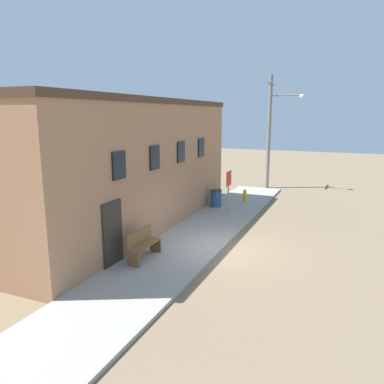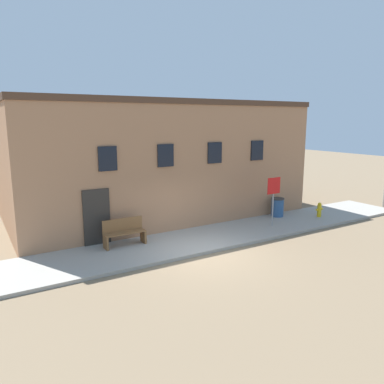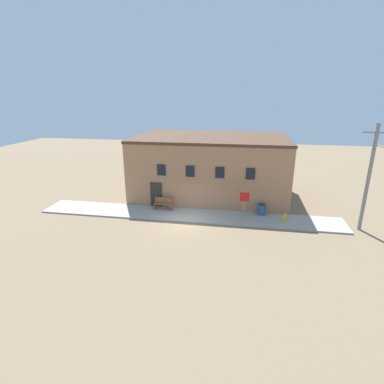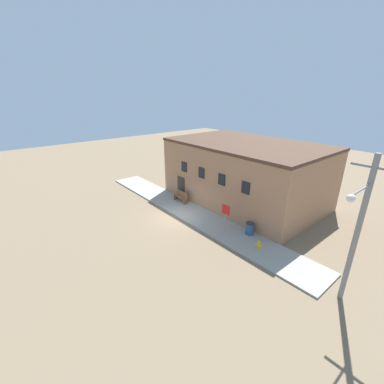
{
  "view_description": "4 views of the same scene",
  "coord_description": "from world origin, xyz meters",
  "px_view_note": "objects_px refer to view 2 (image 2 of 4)",
  "views": [
    {
      "loc": [
        -12.5,
        -4.07,
        4.91
      ],
      "look_at": [
        0.34,
        1.41,
        2.0
      ],
      "focal_mm": 35.0,
      "sensor_mm": 36.0,
      "label": 1
    },
    {
      "loc": [
        -6.9,
        -10.47,
        4.7
      ],
      "look_at": [
        0.34,
        1.41,
        2.0
      ],
      "focal_mm": 35.0,
      "sensor_mm": 36.0,
      "label": 2
    },
    {
      "loc": [
        4.1,
        -20.15,
        9.14
      ],
      "look_at": [
        0.34,
        1.41,
        2.0
      ],
      "focal_mm": 28.0,
      "sensor_mm": 36.0,
      "label": 3
    },
    {
      "loc": [
        15.48,
        -11.23,
        9.73
      ],
      "look_at": [
        0.34,
        1.41,
        2.0
      ],
      "focal_mm": 24.0,
      "sensor_mm": 36.0,
      "label": 4
    }
  ],
  "objects_px": {
    "fire_hydrant": "(319,210)",
    "trash_bin": "(277,207)",
    "stop_sign": "(274,192)",
    "bench": "(124,233)"
  },
  "relations": [
    {
      "from": "trash_bin",
      "to": "fire_hydrant",
      "type": "bearing_deg",
      "value": -34.33
    },
    {
      "from": "stop_sign",
      "to": "trash_bin",
      "type": "bearing_deg",
      "value": 39.11
    },
    {
      "from": "bench",
      "to": "trash_bin",
      "type": "relative_size",
      "value": 1.73
    },
    {
      "from": "stop_sign",
      "to": "bench",
      "type": "relative_size",
      "value": 1.39
    },
    {
      "from": "stop_sign",
      "to": "trash_bin",
      "type": "height_order",
      "value": "stop_sign"
    },
    {
      "from": "fire_hydrant",
      "to": "stop_sign",
      "type": "height_order",
      "value": "stop_sign"
    },
    {
      "from": "bench",
      "to": "trash_bin",
      "type": "xyz_separation_m",
      "value": [
        7.86,
        0.18,
        -0.04
      ]
    },
    {
      "from": "fire_hydrant",
      "to": "trash_bin",
      "type": "bearing_deg",
      "value": 145.67
    },
    {
      "from": "stop_sign",
      "to": "trash_bin",
      "type": "relative_size",
      "value": 2.39
    },
    {
      "from": "fire_hydrant",
      "to": "bench",
      "type": "height_order",
      "value": "bench"
    }
  ]
}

